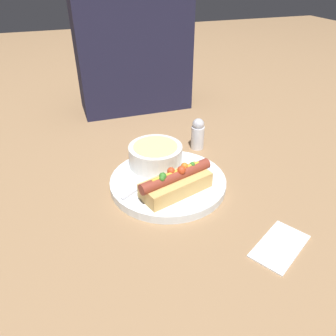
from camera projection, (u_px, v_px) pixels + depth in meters
ground_plane at (168, 186)px, 0.72m from camera, size 4.00×4.00×0.00m
dinner_plate at (168, 182)px, 0.71m from camera, size 0.25×0.25×0.02m
hot_dog at (174, 183)px, 0.65m from camera, size 0.16×0.10×0.06m
soup_bowl at (156, 155)px, 0.74m from camera, size 0.12×0.12×0.05m
spoon at (157, 174)px, 0.71m from camera, size 0.14×0.10×0.01m
napkin at (280, 246)px, 0.56m from camera, size 0.13×0.11×0.01m
salt_shaker at (198, 134)px, 0.84m from camera, size 0.03×0.03×0.08m
seated_diner at (133, 46)px, 0.99m from camera, size 0.34×0.15×0.46m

